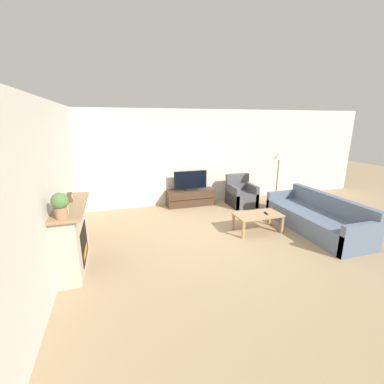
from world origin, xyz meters
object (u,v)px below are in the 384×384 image
armchair (241,195)px  floor_lamp (279,160)px  tv_stand (191,198)px  mantel_vase_left (63,204)px  coffee_table (258,216)px  tv (191,181)px  remote (266,213)px  mantel_clock (70,197)px  fireplace (72,235)px  couch (316,219)px  potted_plant (60,204)px

armchair → floor_lamp: size_ratio=0.54×
tv_stand → floor_lamp: bearing=-23.9°
mantel_vase_left → coffee_table: 3.86m
tv → remote: bearing=-64.2°
remote → floor_lamp: (1.11, 1.25, 0.97)m
mantel_clock → coffee_table: 3.77m
tv → armchair: size_ratio=1.10×
fireplace → couch: fireplace is taller
potted_plant → tv: (2.78, 3.16, -0.57)m
armchair → couch: bearing=-70.2°
mantel_vase_left → coffee_table: size_ratio=0.31×
mantel_clock → couch: 5.04m
mantel_clock → armchair: 4.72m
potted_plant → tv_stand: (2.78, 3.17, -1.06)m
mantel_clock → armchair: bearing=25.4°
armchair → floor_lamp: (0.77, -0.57, 1.09)m
armchair → floor_lamp: bearing=-36.3°
mantel_clock → floor_lamp: floor_lamp is taller
fireplace → floor_lamp: 5.29m
tv → floor_lamp: bearing=-23.9°
tv → coffee_table: size_ratio=0.94×
couch → fireplace: bearing=-179.8°
coffee_table → fireplace: bearing=-174.6°
mantel_vase_left → armchair: mantel_vase_left is taller
coffee_table → tv_stand: bearing=112.1°
tv → coffee_table: 2.39m
potted_plant → floor_lamp: (4.97, 2.20, 0.09)m
potted_plant → armchair: (4.19, 2.76, -1.01)m
mantel_vase_left → remote: bearing=11.2°
tv_stand → remote: 2.47m
mantel_vase_left → tv: bearing=47.0°
fireplace → floor_lamp: floor_lamp is taller
tv_stand → tv: tv is taller
armchair → floor_lamp: 1.45m
potted_plant → fireplace: bearing=91.5°
fireplace → tv_stand: (2.80, 2.54, -0.32)m
fireplace → floor_lamp: bearing=17.5°
couch → floor_lamp: floor_lamp is taller
fireplace → tv_stand: size_ratio=1.08×
tv → remote: size_ratio=6.22×
mantel_vase_left → floor_lamp: (4.97, 2.01, 0.14)m
mantel_vase_left → remote: 4.02m
coffee_table → floor_lamp: bearing=43.3°
coffee_table → remote: 0.19m
armchair → coffee_table: armchair is taller
fireplace → coffee_table: (3.69, 0.35, -0.20)m
fireplace → mantel_vase_left: (0.02, -0.44, 0.68)m
potted_plant → tv_stand: potted_plant is taller
mantel_clock → couch: bearing=-1.5°
potted_plant → mantel_vase_left: bearing=90.0°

